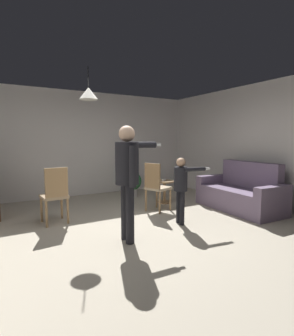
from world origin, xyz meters
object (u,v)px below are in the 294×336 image
(spare_remote_on_table, at_px, (164,180))
(dining_chair_near_wall, at_px, (156,185))
(dining_chair_by_counter, at_px, (55,193))
(potted_plant_corner, at_px, (132,180))
(side_table_by_couch, at_px, (164,189))
(couch_floral, at_px, (241,194))
(person_child, at_px, (181,183))
(person_adult, at_px, (128,171))

(spare_remote_on_table, bearing_deg, dining_chair_near_wall, -136.27)
(dining_chair_by_counter, xyz_separation_m, potted_plant_corner, (2.13, 1.29, -0.12))
(side_table_by_couch, relative_size, dining_chair_by_counter, 0.52)
(dining_chair_near_wall, height_order, spare_remote_on_table, dining_chair_near_wall)
(dining_chair_near_wall, bearing_deg, couch_floral, 46.10)
(side_table_by_couch, bearing_deg, dining_chair_near_wall, -136.88)
(dining_chair_by_counter, bearing_deg, couch_floral, -19.74)
(dining_chair_by_counter, distance_m, potted_plant_corner, 2.50)
(couch_floral, relative_size, person_child, 1.58)
(person_child, bearing_deg, side_table_by_couch, 165.36)
(side_table_by_couch, bearing_deg, couch_floral, -49.56)
(potted_plant_corner, xyz_separation_m, spare_remote_on_table, (0.34, -0.98, 0.11))
(spare_remote_on_table, bearing_deg, couch_floral, -48.71)
(couch_floral, xyz_separation_m, spare_remote_on_table, (-1.11, 1.26, 0.21))
(person_adult, distance_m, potted_plant_corner, 3.02)
(person_adult, xyz_separation_m, dining_chair_near_wall, (1.17, 1.12, -0.49))
(person_adult, bearing_deg, spare_remote_on_table, 136.36)
(side_table_by_couch, distance_m, dining_chair_by_counter, 2.52)
(person_child, bearing_deg, person_adult, -69.73)
(person_child, bearing_deg, spare_remote_on_table, 166.01)
(person_adult, bearing_deg, couch_floral, 100.18)
(person_child, bearing_deg, dining_chair_by_counter, -111.58)
(person_child, height_order, potted_plant_corner, person_child)
(couch_floral, height_order, dining_chair_by_counter, same)
(couch_floral, distance_m, potted_plant_corner, 2.67)
(person_child, relative_size, spare_remote_on_table, 8.93)
(side_table_by_couch, relative_size, potted_plant_corner, 0.68)
(side_table_by_couch, distance_m, potted_plant_corner, 1.04)
(couch_floral, relative_size, dining_chair_near_wall, 1.84)
(dining_chair_by_counter, xyz_separation_m, spare_remote_on_table, (2.47, 0.31, -0.01))
(couch_floral, distance_m, dining_chair_by_counter, 3.71)
(couch_floral, height_order, dining_chair_near_wall, same)
(couch_floral, relative_size, potted_plant_corner, 2.39)
(side_table_by_couch, xyz_separation_m, person_adult, (-1.73, -1.65, 0.71))
(person_adult, xyz_separation_m, spare_remote_on_table, (1.71, 1.64, -0.50))
(side_table_by_couch, xyz_separation_m, dining_chair_by_counter, (-2.49, -0.32, 0.22))
(dining_chair_near_wall, relative_size, potted_plant_corner, 1.30)
(side_table_by_couch, xyz_separation_m, person_child, (-0.60, -1.41, 0.39))
(dining_chair_near_wall, bearing_deg, person_adult, -65.58)
(couch_floral, relative_size, dining_chair_by_counter, 1.84)
(dining_chair_near_wall, distance_m, spare_remote_on_table, 0.74)
(couch_floral, height_order, spare_remote_on_table, couch_floral)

